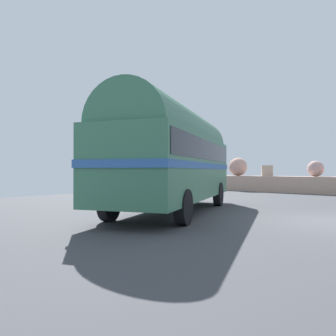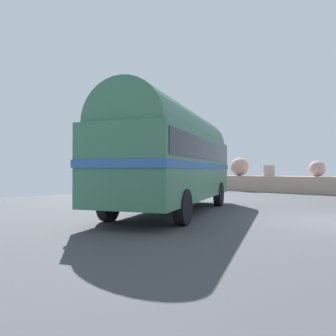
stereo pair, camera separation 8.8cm
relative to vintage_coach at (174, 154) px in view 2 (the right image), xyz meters
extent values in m
cube|color=tan|center=(-8.49, 13.49, -0.29)|extent=(1.37, 1.52, 1.33)
sphere|color=tan|center=(-5.47, 13.10, -0.28)|extent=(1.34, 1.34, 1.34)
cube|color=tan|center=(-3.21, 13.25, -0.57)|extent=(0.96, 0.91, 0.75)
sphere|color=tan|center=(0.06, 13.37, -0.44)|extent=(1.02, 1.02, 1.02)
cylinder|color=black|center=(-2.09, 1.89, -1.55)|extent=(0.66, 0.99, 0.96)
cylinder|color=black|center=(-0.09, 2.82, -1.55)|extent=(0.66, 0.99, 0.96)
cylinder|color=black|center=(0.10, -2.83, -1.55)|extent=(0.66, 0.99, 0.96)
cylinder|color=black|center=(2.10, -1.90, -1.55)|extent=(0.66, 0.99, 0.96)
cube|color=#386F52|center=(0.00, 0.00, -0.48)|extent=(5.71, 8.63, 2.10)
cylinder|color=#386F52|center=(0.00, 0.00, 0.57)|extent=(5.39, 8.24, 2.20)
cube|color=#2D5C9F|center=(0.00, 0.00, -0.42)|extent=(5.79, 8.73, 0.20)
cube|color=black|center=(0.00, 0.00, 0.10)|extent=(5.60, 8.34, 0.64)
cube|color=silver|center=(-1.79, 3.87, -1.35)|extent=(2.14, 1.10, 0.28)
camera|label=1|loc=(7.84, -8.56, -0.60)|focal=35.61mm
camera|label=2|loc=(7.90, -8.50, -0.60)|focal=35.61mm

